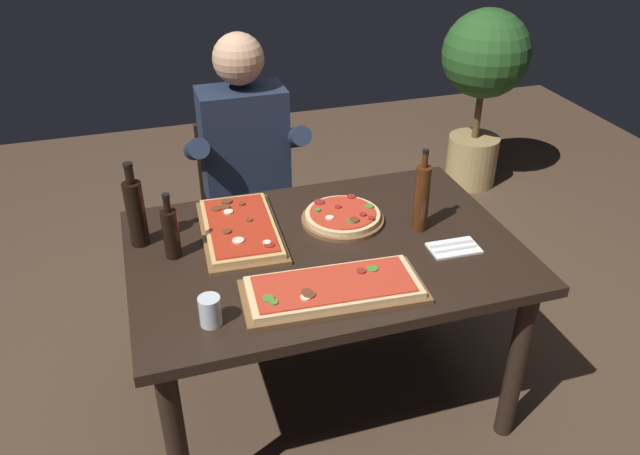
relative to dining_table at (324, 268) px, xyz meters
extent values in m
plane|color=#4C3828|center=(0.00, 0.00, -0.64)|extent=(6.40, 6.40, 0.00)
cube|color=black|center=(0.00, 0.00, 0.08)|extent=(1.40, 0.96, 0.04)
cylinder|color=black|center=(-0.62, -0.40, -0.29)|extent=(0.07, 0.07, 0.70)
cylinder|color=black|center=(0.62, -0.40, -0.29)|extent=(0.07, 0.07, 0.70)
cylinder|color=black|center=(-0.62, 0.40, -0.29)|extent=(0.07, 0.07, 0.70)
cylinder|color=black|center=(0.62, 0.40, -0.29)|extent=(0.07, 0.07, 0.70)
cube|color=brown|center=(-0.06, -0.28, 0.10)|extent=(0.61, 0.29, 0.02)
cube|color=#E5C184|center=(-0.06, -0.28, 0.12)|extent=(0.57, 0.26, 0.02)
cube|color=red|center=(-0.06, -0.28, 0.13)|extent=(0.52, 0.23, 0.01)
cylinder|color=brown|center=(-0.15, -0.32, 0.14)|extent=(0.04, 0.04, 0.01)
cylinder|color=maroon|center=(0.05, -0.25, 0.14)|extent=(0.03, 0.03, 0.01)
cylinder|color=brown|center=(-0.15, -0.30, 0.14)|extent=(0.03, 0.03, 0.01)
cylinder|color=#4C7F2D|center=(-0.26, -0.32, 0.14)|extent=(0.03, 0.03, 0.00)
cylinder|color=#4C7F2D|center=(0.09, -0.24, 0.14)|extent=(0.04, 0.04, 0.00)
cylinder|color=#4C7F2D|center=(-0.28, -0.30, 0.14)|extent=(0.04, 0.04, 0.00)
cylinder|color=beige|center=(-0.16, -0.33, 0.14)|extent=(0.03, 0.03, 0.00)
cube|color=brown|center=(-0.27, 0.17, 0.10)|extent=(0.31, 0.52, 0.02)
cube|color=tan|center=(-0.27, 0.17, 0.12)|extent=(0.28, 0.48, 0.02)
cube|color=#B72D19|center=(-0.27, 0.17, 0.13)|extent=(0.25, 0.44, 0.01)
cylinder|color=beige|center=(-0.30, 0.06, 0.14)|extent=(0.04, 0.04, 0.01)
cylinder|color=brown|center=(-0.33, 0.13, 0.14)|extent=(0.03, 0.03, 0.01)
cylinder|color=brown|center=(-0.24, 0.19, 0.14)|extent=(0.03, 0.03, 0.01)
cylinder|color=brown|center=(-0.30, 0.31, 0.14)|extent=(0.04, 0.04, 0.01)
cylinder|color=brown|center=(-0.29, 0.36, 0.14)|extent=(0.04, 0.04, 0.01)
cylinder|color=brown|center=(-0.24, 0.32, 0.14)|extent=(0.03, 0.03, 0.01)
cylinder|color=brown|center=(-0.34, 0.31, 0.14)|extent=(0.04, 0.04, 0.01)
cylinder|color=maroon|center=(-0.20, 0.00, 0.14)|extent=(0.04, 0.04, 0.00)
cylinder|color=beige|center=(-0.30, 0.27, 0.14)|extent=(0.04, 0.04, 0.01)
cylinder|color=beige|center=(-0.21, 0.02, 0.14)|extent=(0.03, 0.03, 0.01)
cylinder|color=brown|center=(0.12, 0.15, 0.10)|extent=(0.32, 0.32, 0.02)
cylinder|color=#E5C184|center=(0.12, 0.15, 0.12)|extent=(0.29, 0.29, 0.02)
cylinder|color=red|center=(0.12, 0.15, 0.13)|extent=(0.26, 0.26, 0.01)
cylinder|color=maroon|center=(0.19, 0.10, 0.14)|extent=(0.03, 0.03, 0.01)
cylinder|color=maroon|center=(0.12, 0.19, 0.14)|extent=(0.03, 0.03, 0.01)
cylinder|color=#4C7F2D|center=(0.03, 0.18, 0.14)|extent=(0.03, 0.03, 0.01)
cylinder|color=maroon|center=(0.21, 0.07, 0.14)|extent=(0.03, 0.03, 0.01)
cylinder|color=#4C7F2D|center=(0.23, 0.15, 0.14)|extent=(0.04, 0.04, 0.01)
cylinder|color=maroon|center=(0.19, 0.25, 0.14)|extent=(0.03, 0.03, 0.01)
cylinder|color=maroon|center=(0.06, 0.24, 0.14)|extent=(0.04, 0.04, 0.01)
cylinder|color=brown|center=(0.14, 0.07, 0.14)|extent=(0.04, 0.04, 0.01)
cylinder|color=#4C7F2D|center=(0.13, 0.07, 0.14)|extent=(0.04, 0.04, 0.01)
cylinder|color=beige|center=(0.06, 0.12, 0.14)|extent=(0.03, 0.03, 0.01)
cylinder|color=black|center=(-0.63, 0.22, 0.22)|extent=(0.07, 0.07, 0.25)
cylinder|color=black|center=(-0.63, 0.22, 0.37)|extent=(0.03, 0.03, 0.06)
cylinder|color=black|center=(-0.63, 0.22, 0.41)|extent=(0.03, 0.03, 0.01)
cylinder|color=black|center=(-0.53, 0.10, 0.19)|extent=(0.06, 0.06, 0.18)
cylinder|color=black|center=(-0.53, 0.10, 0.30)|extent=(0.02, 0.02, 0.05)
cylinder|color=black|center=(-0.53, 0.10, 0.34)|extent=(0.03, 0.03, 0.01)
cylinder|color=#47230F|center=(0.38, 0.01, 0.22)|extent=(0.06, 0.06, 0.26)
cylinder|color=#47230F|center=(0.38, 0.01, 0.38)|extent=(0.02, 0.02, 0.06)
cylinder|color=black|center=(0.38, 0.01, 0.42)|extent=(0.02, 0.02, 0.01)
cylinder|color=silver|center=(-0.46, -0.31, 0.14)|extent=(0.07, 0.07, 0.10)
cylinder|color=#5B3814|center=(-0.46, -0.31, 0.12)|extent=(0.06, 0.06, 0.04)
cube|color=white|center=(0.44, -0.16, 0.10)|extent=(0.18, 0.12, 0.01)
cube|color=silver|center=(0.44, -0.18, 0.10)|extent=(0.17, 0.02, 0.00)
cube|color=silver|center=(0.44, -0.14, 0.10)|extent=(0.17, 0.02, 0.00)
cube|color=black|center=(-0.13, 0.78, -0.21)|extent=(0.44, 0.44, 0.04)
cube|color=black|center=(-0.13, 0.98, 0.02)|extent=(0.40, 0.04, 0.42)
cylinder|color=black|center=(-0.32, 0.59, -0.44)|extent=(0.04, 0.04, 0.41)
cylinder|color=black|center=(0.06, 0.59, -0.44)|extent=(0.04, 0.04, 0.41)
cylinder|color=black|center=(-0.32, 0.97, -0.44)|extent=(0.04, 0.04, 0.41)
cylinder|color=black|center=(0.06, 0.97, -0.44)|extent=(0.04, 0.04, 0.41)
cylinder|color=#23232D|center=(-0.23, 0.60, -0.42)|extent=(0.11, 0.11, 0.45)
cylinder|color=#23232D|center=(-0.03, 0.60, -0.42)|extent=(0.11, 0.11, 0.45)
cube|color=#23232D|center=(-0.13, 0.68, -0.13)|extent=(0.34, 0.40, 0.12)
cube|color=#1E283D|center=(-0.13, 0.78, 0.19)|extent=(0.38, 0.22, 0.52)
sphere|color=tan|center=(-0.13, 0.78, 0.58)|extent=(0.22, 0.22, 0.22)
cylinder|color=#1E283D|center=(-0.35, 0.73, 0.21)|extent=(0.09, 0.31, 0.21)
cylinder|color=#1E283D|center=(0.09, 0.73, 0.21)|extent=(0.09, 0.31, 0.21)
cylinder|color=tan|center=(1.54, 1.57, -0.48)|extent=(0.33, 0.33, 0.33)
cylinder|color=brown|center=(1.54, 1.57, -0.15)|extent=(0.04, 0.04, 0.34)
sphere|color=#285623|center=(1.54, 1.57, 0.24)|extent=(0.54, 0.54, 0.54)
camera|label=1|loc=(-0.59, -1.85, 1.35)|focal=35.62mm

